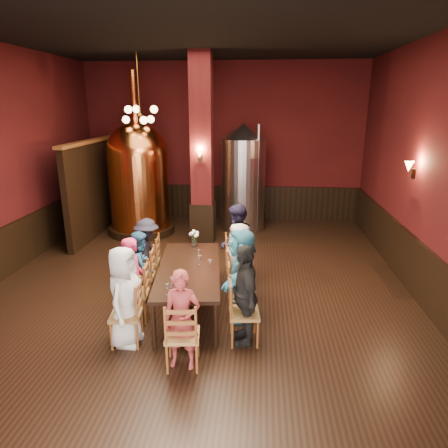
# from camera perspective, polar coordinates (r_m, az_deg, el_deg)

# --- Properties ---
(room) EXTENTS (10.00, 10.02, 4.50)m
(room) POSITION_cam_1_polar(r_m,az_deg,el_deg) (6.92, -4.08, 7.64)
(room) COLOR black
(room) RESTS_ON ground
(wainscot_right) EXTENTS (0.08, 9.90, 1.00)m
(wainscot_right) POSITION_cam_1_polar(r_m,az_deg,el_deg) (7.85, 26.30, -6.31)
(wainscot_right) COLOR black
(wainscot_right) RESTS_ON ground
(wainscot_back) EXTENTS (7.90, 0.08, 1.00)m
(wainscot_back) POSITION_cam_1_polar(r_m,az_deg,el_deg) (12.09, -0.13, 3.18)
(wainscot_back) COLOR black
(wainscot_back) RESTS_ON ground
(column) EXTENTS (0.58, 0.58, 4.50)m
(column) POSITION_cam_1_polar(r_m,az_deg,el_deg) (9.70, -3.16, 10.29)
(column) COLOR #4D1011
(column) RESTS_ON ground
(partition) EXTENTS (0.22, 3.50, 2.40)m
(partition) POSITION_cam_1_polar(r_m,az_deg,el_deg) (11.04, -17.87, 4.78)
(partition) COLOR black
(partition) RESTS_ON ground
(pendant_cluster) EXTENTS (0.90, 0.90, 1.70)m
(pendant_cluster) POSITION_cam_1_polar(r_m,az_deg,el_deg) (10.07, -11.93, 15.05)
(pendant_cluster) COLOR #A57226
(pendant_cluster) RESTS_ON room
(sconce_wall) EXTENTS (0.20, 0.20, 0.36)m
(sconce_wall) POSITION_cam_1_polar(r_m,az_deg,el_deg) (8.11, 25.52, 7.06)
(sconce_wall) COLOR black
(sconce_wall) RESTS_ON room
(sconce_column) EXTENTS (0.20, 0.20, 0.36)m
(sconce_column) POSITION_cam_1_polar(r_m,az_deg,el_deg) (9.41, -3.42, 9.78)
(sconce_column) COLOR black
(sconce_column) RESTS_ON column
(dining_table) EXTENTS (1.27, 2.50, 0.75)m
(dining_table) POSITION_cam_1_polar(r_m,az_deg,el_deg) (6.69, -5.02, -6.69)
(dining_table) COLOR black
(dining_table) RESTS_ON ground
(chair_0) EXTENTS (0.51, 0.51, 0.92)m
(chair_0) POSITION_cam_1_polar(r_m,az_deg,el_deg) (6.02, -13.84, -12.40)
(chair_0) COLOR brown
(chair_0) RESTS_ON ground
(person_0) EXTENTS (0.53, 0.76, 1.48)m
(person_0) POSITION_cam_1_polar(r_m,az_deg,el_deg) (5.89, -14.04, -10.03)
(person_0) COLOR silver
(person_0) RESTS_ON ground
(chair_1) EXTENTS (0.51, 0.51, 0.92)m
(chair_1) POSITION_cam_1_polar(r_m,az_deg,el_deg) (6.60, -12.63, -9.59)
(chair_1) COLOR brown
(chair_1) RESTS_ON ground
(person_1) EXTENTS (0.51, 0.60, 1.39)m
(person_1) POSITION_cam_1_polar(r_m,az_deg,el_deg) (6.50, -12.77, -7.72)
(person_1) COLOR #CB2254
(person_1) RESTS_ON ground
(chair_2) EXTENTS (0.51, 0.51, 0.92)m
(chair_2) POSITION_cam_1_polar(r_m,az_deg,el_deg) (7.18, -11.65, -7.26)
(chair_2) COLOR brown
(chair_2) RESTS_ON ground
(person_2) EXTENTS (0.34, 0.63, 1.27)m
(person_2) POSITION_cam_1_polar(r_m,az_deg,el_deg) (7.11, -11.73, -5.96)
(person_2) COLOR #25547B
(person_2) RESTS_ON ground
(chair_3) EXTENTS (0.51, 0.51, 0.92)m
(chair_3) POSITION_cam_1_polar(r_m,az_deg,el_deg) (7.79, -10.81, -5.26)
(chair_3) COLOR brown
(chair_3) RESTS_ON ground
(person_3) EXTENTS (0.52, 0.86, 1.30)m
(person_3) POSITION_cam_1_polar(r_m,az_deg,el_deg) (7.72, -10.89, -3.94)
(person_3) COLOR black
(person_3) RESTS_ON ground
(chair_4) EXTENTS (0.51, 0.51, 0.92)m
(chair_4) POSITION_cam_1_polar(r_m,az_deg,el_deg) (5.89, 2.92, -12.54)
(chair_4) COLOR brown
(chair_4) RESTS_ON ground
(person_4) EXTENTS (0.59, 0.95, 1.50)m
(person_4) POSITION_cam_1_polar(r_m,az_deg,el_deg) (5.76, 2.96, -10.03)
(person_4) COLOR black
(person_4) RESTS_ON ground
(chair_5) EXTENTS (0.51, 0.51, 0.92)m
(chair_5) POSITION_cam_1_polar(r_m,az_deg,el_deg) (6.49, 2.48, -9.64)
(chair_5) COLOR brown
(chair_5) RESTS_ON ground
(person_5) EXTENTS (0.54, 1.44, 1.52)m
(person_5) POSITION_cam_1_polar(r_m,az_deg,el_deg) (6.36, 2.51, -7.22)
(person_5) COLOR teal
(person_5) RESTS_ON ground
(chair_6) EXTENTS (0.51, 0.51, 0.92)m
(chair_6) POSITION_cam_1_polar(r_m,az_deg,el_deg) (7.08, 2.13, -7.27)
(chair_6) COLOR brown
(chair_6) RESTS_ON ground
(person_6) EXTENTS (0.66, 0.80, 1.40)m
(person_6) POSITION_cam_1_polar(r_m,az_deg,el_deg) (6.99, 2.15, -5.45)
(person_6) COLOR #B5A79F
(person_6) RESTS_ON ground
(chair_7) EXTENTS (0.51, 0.51, 0.92)m
(chair_7) POSITION_cam_1_polar(r_m,az_deg,el_deg) (7.70, 1.82, -5.23)
(chair_7) COLOR brown
(chair_7) RESTS_ON ground
(person_7) EXTENTS (0.48, 0.81, 1.57)m
(person_7) POSITION_cam_1_polar(r_m,az_deg,el_deg) (7.58, 1.85, -2.97)
(person_7) COLOR #1E1A34
(person_7) RESTS_ON ground
(chair_8) EXTENTS (0.51, 0.51, 0.92)m
(chair_8) POSITION_cam_1_polar(r_m,az_deg,el_deg) (5.42, -5.96, -15.45)
(chair_8) COLOR brown
(chair_8) RESTS_ON ground
(person_8) EXTENTS (0.51, 0.34, 1.35)m
(person_8) POSITION_cam_1_polar(r_m,az_deg,el_deg) (5.31, -6.03, -13.47)
(person_8) COLOR #973232
(person_8) RESTS_ON ground
(copper_kettle) EXTENTS (1.90, 1.90, 4.13)m
(copper_kettle) POSITION_cam_1_polar(r_m,az_deg,el_deg) (10.73, -12.06, 6.56)
(copper_kettle) COLOR black
(copper_kettle) RESTS_ON ground
(steel_vessel) EXTENTS (1.44, 1.44, 2.86)m
(steel_vessel) POSITION_cam_1_polar(r_m,az_deg,el_deg) (10.82, 2.75, 6.59)
(steel_vessel) COLOR #B2B2B7
(steel_vessel) RESTS_ON ground
(rose_vase) EXTENTS (0.19, 0.19, 0.33)m
(rose_vase) POSITION_cam_1_polar(r_m,az_deg,el_deg) (7.52, -4.30, -1.71)
(rose_vase) COLOR white
(rose_vase) RESTS_ON dining_table
(wine_glass_0) EXTENTS (0.07, 0.07, 0.17)m
(wine_glass_0) POSITION_cam_1_polar(r_m,az_deg,el_deg) (6.72, -3.48, -5.18)
(wine_glass_0) COLOR white
(wine_glass_0) RESTS_ON dining_table
(wine_glass_1) EXTENTS (0.07, 0.07, 0.17)m
(wine_glass_1) POSITION_cam_1_polar(r_m,az_deg,el_deg) (5.94, -7.47, -8.35)
(wine_glass_1) COLOR white
(wine_glass_1) RESTS_ON dining_table
(wine_glass_2) EXTENTS (0.07, 0.07, 0.17)m
(wine_glass_2) POSITION_cam_1_polar(r_m,az_deg,el_deg) (6.96, -3.60, -4.38)
(wine_glass_2) COLOR white
(wine_glass_2) RESTS_ON dining_table
(wine_glass_3) EXTENTS (0.07, 0.07, 0.17)m
(wine_glass_3) POSITION_cam_1_polar(r_m,az_deg,el_deg) (5.75, -8.06, -9.30)
(wine_glass_3) COLOR white
(wine_glass_3) RESTS_ON dining_table
(wine_glass_4) EXTENTS (0.07, 0.07, 0.17)m
(wine_glass_4) POSITION_cam_1_polar(r_m,az_deg,el_deg) (6.53, -2.03, -5.81)
(wine_glass_4) COLOR white
(wine_glass_4) RESTS_ON dining_table
(wine_glass_5) EXTENTS (0.07, 0.07, 0.17)m
(wine_glass_5) POSITION_cam_1_polar(r_m,az_deg,el_deg) (5.76, -5.41, -9.12)
(wine_glass_5) COLOR white
(wine_glass_5) RESTS_ON dining_table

